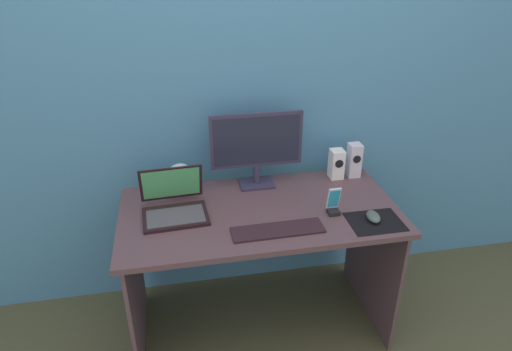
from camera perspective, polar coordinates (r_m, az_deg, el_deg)
ground_plane at (r=2.69m, az=0.37°, el=-18.00°), size 8.00×8.00×0.00m
wall_back at (r=2.41m, az=-1.59°, el=11.34°), size 6.00×0.04×2.50m
desk at (r=2.31m, az=0.41°, el=-7.71°), size 1.35×0.69×0.75m
monitor at (r=2.34m, az=0.07°, el=3.80°), size 0.48×0.14×0.40m
speaker_right at (r=2.54m, az=12.24°, el=1.90°), size 0.07×0.08×0.19m
speaker_near_monitor at (r=2.51m, az=10.10°, el=1.45°), size 0.07×0.08×0.16m
laptop at (r=2.20m, az=-10.28°, el=-3.69°), size 0.32×0.30×0.22m
fishbowl at (r=2.37m, az=-9.50°, el=-0.35°), size 0.16×0.16×0.16m
keyboard_external at (r=2.06m, az=2.76°, el=-6.87°), size 0.42×0.12×0.01m
mousepad at (r=2.20m, az=14.77°, el=-5.65°), size 0.25×0.20×0.00m
mouse at (r=2.20m, az=14.56°, el=-5.04°), size 0.07×0.10×0.04m
phone_in_dock at (r=2.20m, az=9.74°, el=-3.61°), size 0.06×0.06×0.14m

